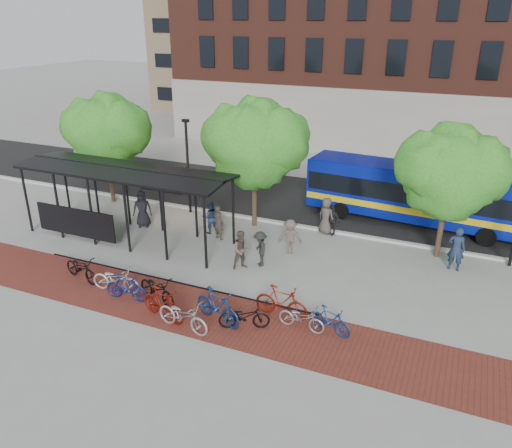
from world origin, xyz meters
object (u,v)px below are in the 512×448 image
at_px(bike_3, 126,287).
at_px(pedestrian_7, 456,249).
at_px(lamp_post_left, 188,164).
at_px(pedestrian_8, 242,250).
at_px(pedestrian_4, 332,220).
at_px(bike_9, 282,302).
at_px(bike_0, 81,268).
at_px(bike_11, 330,320).
at_px(bike_7, 217,306).
at_px(pedestrian_9, 260,249).
at_px(bike_6, 183,316).
at_px(bike_8, 244,316).
at_px(pedestrian_3, 290,237).
at_px(tree_c, 452,170).
at_px(pedestrian_0, 142,208).
at_px(pedestrian_1, 219,222).
at_px(bike_4, 157,289).
at_px(tree_b, 256,140).
at_px(pedestrian_2, 210,217).
at_px(bike_2, 116,279).
at_px(bike_10, 302,318).
at_px(bus_shelter, 122,178).
at_px(bike_5, 163,304).
at_px(pedestrian_6, 326,216).
at_px(bus, 417,192).
at_px(tree_a, 107,129).

xyz_separation_m(bike_3, pedestrian_7, (11.31, 7.58, 0.45)).
distance_m(lamp_post_left, pedestrian_8, 7.50).
xyz_separation_m(lamp_post_left, pedestrian_4, (7.97, 0.20, -1.99)).
height_order(bike_9, pedestrian_4, pedestrian_4).
relative_size(bike_0, bike_11, 1.23).
distance_m(bike_7, pedestrian_9, 4.58).
bearing_deg(pedestrian_8, bike_6, -134.06).
height_order(bike_3, bike_8, bike_3).
bearing_deg(pedestrian_3, tree_c, 6.16).
xyz_separation_m(tree_c, bike_7, (-6.76, -8.62, -3.42)).
height_order(pedestrian_0, pedestrian_1, pedestrian_0).
height_order(bike_4, pedestrian_1, pedestrian_1).
bearing_deg(bike_4, tree_b, 15.58).
distance_m(tree_c, pedestrian_2, 11.32).
bearing_deg(pedestrian_7, bike_2, 36.21).
bearing_deg(pedestrian_1, bike_6, 129.69).
bearing_deg(pedestrian_8, bike_10, -85.32).
height_order(bike_2, pedestrian_4, pedestrian_4).
bearing_deg(tree_c, bike_10, -116.36).
bearing_deg(pedestrian_9, tree_c, 84.49).
bearing_deg(bike_6, pedestrian_7, -36.31).
height_order(bus_shelter, pedestrian_3, bus_shelter).
xyz_separation_m(pedestrian_2, pedestrian_9, (3.64, -2.23, -0.04)).
height_order(tree_c, bike_10, tree_c).
height_order(tree_b, bike_4, tree_b).
bearing_deg(bike_7, bike_5, 126.44).
bearing_deg(pedestrian_7, bike_7, 50.65).
relative_size(bike_6, pedestrian_3, 1.27).
distance_m(bike_11, pedestrian_6, 8.51).
bearing_deg(bus, bike_5, -114.18).
bearing_deg(bike_3, pedestrian_1, -10.79).
height_order(tree_b, pedestrian_7, tree_b).
bearing_deg(pedestrian_8, pedestrian_7, -21.88).
xyz_separation_m(bus_shelter, pedestrian_6, (8.78, 4.28, -2.07)).
distance_m(bus_shelter, tree_a, 5.52).
height_order(bike_3, bike_10, bike_3).
height_order(bike_3, pedestrian_1, pedestrian_1).
distance_m(bike_5, pedestrian_3, 7.18).
xyz_separation_m(pedestrian_0, pedestrian_3, (8.01, -0.01, -0.14)).
relative_size(bike_4, pedestrian_1, 1.15).
distance_m(bike_0, bike_2, 1.90).
relative_size(bike_7, pedestrian_3, 1.26).
bearing_deg(tree_c, lamp_post_left, 178.90).
distance_m(bike_0, pedestrian_0, 5.80).
bearing_deg(pedestrian_0, bike_3, -87.27).
bearing_deg(bike_11, pedestrian_8, 73.44).
distance_m(pedestrian_2, pedestrian_8, 4.11).
relative_size(bike_0, bike_6, 0.94).
height_order(tree_a, bus, tree_a).
xyz_separation_m(pedestrian_4, pedestrian_8, (-2.56, -5.05, 0.11)).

